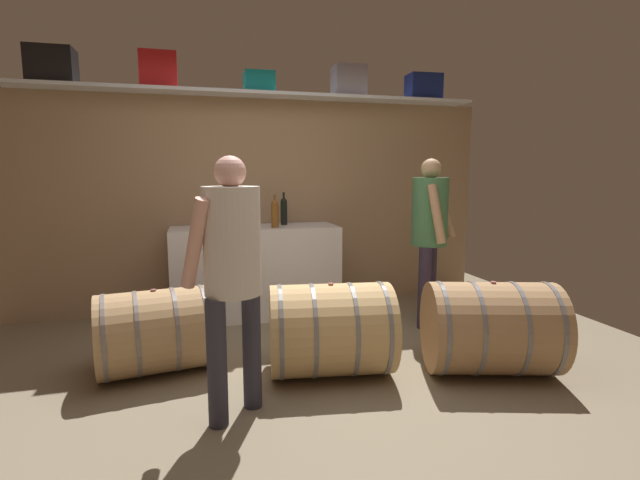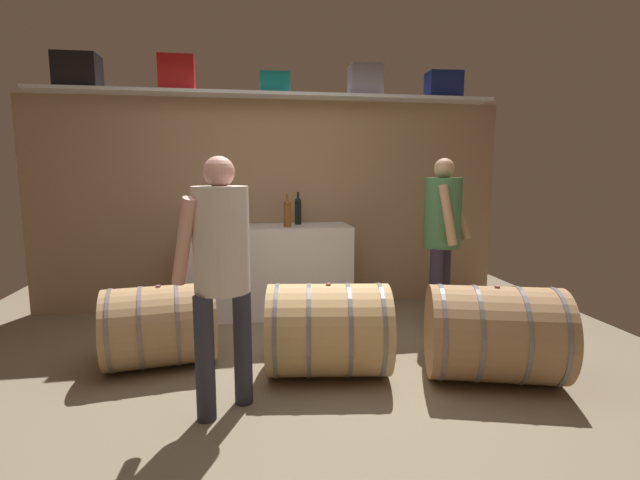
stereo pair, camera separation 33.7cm
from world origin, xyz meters
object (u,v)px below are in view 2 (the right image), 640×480
toolcase_black (78,72)px  toolcase_red (177,74)px  toolcase_teal (274,84)px  red_funnel (217,221)px  winemaker_pouring (443,225)px  wine_barrel_far (494,334)px  wine_bottle_clear (233,214)px  visitor_tasting (221,259)px  wine_glass (240,218)px  wine_barrel_flank (160,326)px  work_cabinet (269,270)px  wine_bottle_amber (287,213)px  toolcase_navy (444,85)px  toolcase_grey (365,81)px  wine_barrel_near (328,330)px  wine_bottle_dark (298,210)px

toolcase_black → toolcase_red: 0.89m
toolcase_red → toolcase_teal: bearing=-0.6°
red_funnel → winemaker_pouring: winemaker_pouring is taller
toolcase_red → wine_barrel_far: toolcase_red is taller
wine_bottle_clear → wine_barrel_far: (1.79, -1.78, -0.70)m
toolcase_teal → visitor_tasting: 2.57m
wine_glass → wine_barrel_flank: (-0.60, -0.97, -0.70)m
work_cabinet → wine_bottle_clear: 0.68m
wine_bottle_clear → visitor_tasting: (-0.03, -1.92, -0.10)m
toolcase_teal → wine_bottle_clear: (-0.44, -0.21, -1.27)m
wine_bottle_amber → visitor_tasting: bearing=-107.0°
wine_bottle_clear → visitor_tasting: 1.92m
toolcase_navy → red_funnel: (-2.38, -0.10, -1.39)m
toolcase_grey → wine_barrel_flank: toolcase_grey is taller
toolcase_black → wine_barrel_near: 3.37m
toolcase_navy → red_funnel: bearing=-173.6°
work_cabinet → wine_bottle_dark: 0.68m
toolcase_red → wine_barrel_flank: 2.48m
winemaker_pouring → visitor_tasting: winemaker_pouring is taller
toolcase_teal → toolcase_navy: bearing=0.6°
toolcase_grey → toolcase_teal: bearing=-177.3°
wine_bottle_amber → wine_glass: (-0.45, -0.07, -0.04)m
wine_bottle_amber → winemaker_pouring: (1.35, -0.58, -0.09)m
toolcase_black → red_funnel: toolcase_black is taller
toolcase_teal → wine_bottle_amber: bearing=-74.0°
wine_bottle_dark → winemaker_pouring: winemaker_pouring is taller
wine_bottle_dark → wine_barrel_near: size_ratio=0.36×
toolcase_grey → wine_barrel_near: (-0.69, -1.72, -2.03)m
wine_glass → winemaker_pouring: 1.87m
toolcase_teal → work_cabinet: size_ratio=0.18×
wine_bottle_dark → wine_barrel_near: bearing=-89.3°
wine_barrel_flank → work_cabinet: bearing=44.5°
wine_bottle_dark → winemaker_pouring: bearing=-33.4°
toolcase_grey → wine_bottle_amber: 1.60m
toolcase_grey → wine_glass: (-1.30, -0.39, -1.36)m
wine_barrel_far → toolcase_navy: bearing=94.0°
toolcase_teal → wine_bottle_dark: toolcase_teal is taller
toolcase_grey → toolcase_red: bearing=-177.3°
toolcase_grey → wine_bottle_amber: size_ratio=1.01×
toolcase_red → wine_barrel_near: size_ratio=0.36×
work_cabinet → visitor_tasting: bearing=-101.0°
wine_bottle_amber → red_funnel: wine_bottle_amber is taller
toolcase_grey → red_funnel: bearing=-173.5°
toolcase_teal → toolcase_navy: (1.79, 0.00, 0.04)m
wine_bottle_clear → wine_glass: wine_bottle_clear is taller
toolcase_black → toolcase_navy: 3.62m
toolcase_red → wine_barrel_flank: toolcase_red is taller
toolcase_navy → toolcase_red: bearing=-176.1°
red_funnel → toolcase_navy: bearing=2.4°
work_cabinet → winemaker_pouring: bearing=-24.5°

